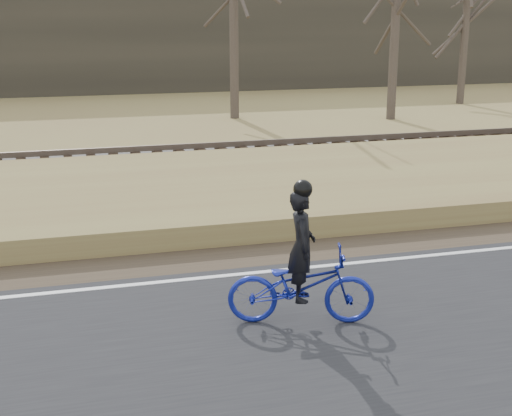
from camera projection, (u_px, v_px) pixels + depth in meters
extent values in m
cube|color=#383328|center=(20.00, 36.00, 37.58)|extent=(120.00, 4.00, 6.00)
imported|color=navy|center=(301.00, 286.00, 9.88)|extent=(2.16, 1.24, 1.07)
imported|color=black|center=(302.00, 246.00, 9.72)|extent=(0.51, 0.65, 1.55)
sphere|color=black|center=(303.00, 189.00, 9.51)|extent=(0.26, 0.26, 0.26)
cylinder|color=#4B3F37|center=(234.00, 8.00, 28.39)|extent=(0.36, 0.36, 8.82)
cylinder|color=#4B3F37|center=(395.00, 19.00, 28.23)|extent=(0.36, 0.36, 7.94)
cylinder|color=#4B3F37|center=(466.00, 26.00, 33.27)|extent=(0.36, 0.36, 7.20)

